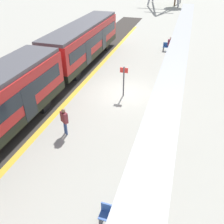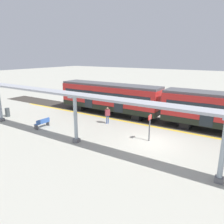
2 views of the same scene
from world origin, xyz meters
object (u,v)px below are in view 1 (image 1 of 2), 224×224
Objects in this scene: canopy_pillar_third at (180,51)px; platform_info_sign at (124,79)px; canopy_pillar_fourth at (186,23)px; passenger_by_the_benches at (170,44)px; canopy_pillar_second at (166,115)px; passenger_waiting_near_edge at (64,119)px; bench_mid_platform at (120,218)px; bench_near_end at (170,47)px; train_far_carriage at (83,42)px.

canopy_pillar_third reaches higher than platform_info_sign.
passenger_by_the_benches is (-1.09, -6.35, -0.77)m from canopy_pillar_fourth.
platform_info_sign is at bearing -103.04° from passenger_by_the_benches.
canopy_pillar_second and canopy_pillar_fourth have the same top height.
passenger_by_the_benches reaches higher than passenger_waiting_near_edge.
canopy_pillar_fourth is (0.00, 20.77, 0.00)m from canopy_pillar_second.
canopy_pillar_second is at bearing 79.77° from bench_mid_platform.
canopy_pillar_third is at bearing -78.14° from bench_near_end.
canopy_pillar_third is at bearing 86.57° from bench_mid_platform.
bench_near_end is 11.14m from platform_info_sign.
canopy_pillar_fourth is 25.89m from bench_mid_platform.
train_far_carriage is at bearing 130.37° from canopy_pillar_second.
canopy_pillar_third is at bearing -90.00° from canopy_pillar_fourth.
canopy_pillar_third reaches higher than bench_near_end.
bench_mid_platform is 10.08m from platform_info_sign.
platform_info_sign is 5.66m from passenger_waiting_near_edge.
canopy_pillar_fourth is 2.25× the size of passenger_waiting_near_edge.
bench_near_end and bench_mid_platform have the same top height.
bench_mid_platform is at bearing -89.41° from bench_near_end.
bench_near_end is at bearing 75.59° from passenger_waiting_near_edge.
passenger_by_the_benches is at bearing 94.32° from canopy_pillar_second.
canopy_pillar_fourth is (0.00, 10.59, 0.00)m from canopy_pillar_third.
canopy_pillar_fourth is 2.47× the size of bench_near_end.
canopy_pillar_second is at bearing -90.00° from canopy_pillar_third.
bench_mid_platform is (7.72, -15.23, -1.39)m from train_far_carriage.
canopy_pillar_third is 1.69× the size of platform_info_sign.
bench_near_end is at bearing 90.59° from bench_mid_platform.
canopy_pillar_third is 10.59m from canopy_pillar_fourth.
canopy_pillar_fourth is at bearing 77.82° from bench_near_end.
canopy_pillar_third is at bearing 58.73° from platform_info_sign.
train_far_carriage reaches higher than platform_info_sign.
canopy_pillar_second is 1.00× the size of canopy_pillar_fourth.
train_far_carriage is 17.13m from bench_mid_platform.
passenger_by_the_benches is (2.26, 9.75, -0.21)m from platform_info_sign.
canopy_pillar_second reaches higher than platform_info_sign.
bench_near_end is at bearing 35.65° from train_far_carriage.
canopy_pillar_third is at bearing 90.00° from canopy_pillar_second.
canopy_pillar_third is 2.47× the size of bench_mid_platform.
canopy_pillar_fourth is at bearing 50.85° from train_far_carriage.
platform_info_sign reaches higher than bench_mid_platform.
bench_near_end is at bearing 91.86° from passenger_by_the_benches.
bench_mid_platform is 0.84× the size of passenger_by_the_benches.
canopy_pillar_second is 2.25× the size of passenger_waiting_near_edge.
train_far_carriage is 6.81× the size of passenger_by_the_benches.
passenger_by_the_benches is (-1.09, 4.24, -0.77)m from canopy_pillar_third.
bench_near_end is at bearing -102.18° from canopy_pillar_fourth.
canopy_pillar_second is 15.66m from bench_near_end.
canopy_pillar_second is 1.00× the size of canopy_pillar_third.
train_far_carriage is at bearing 133.94° from platform_info_sign.
platform_info_sign is at bearing 69.93° from passenger_waiting_near_edge.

